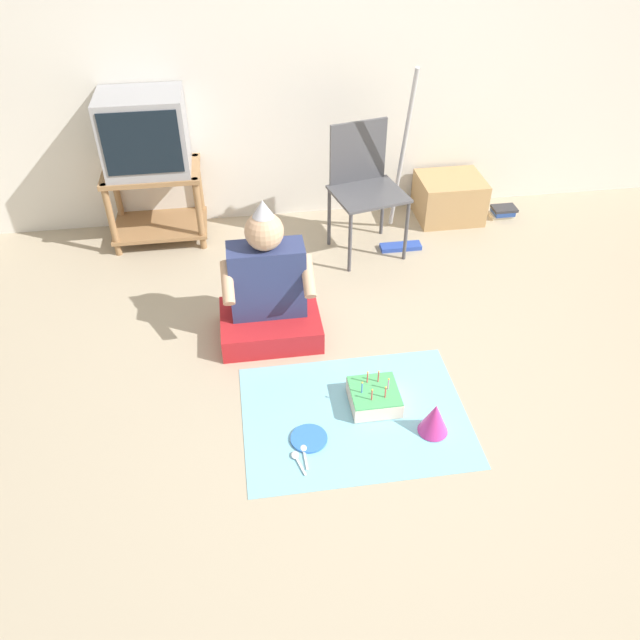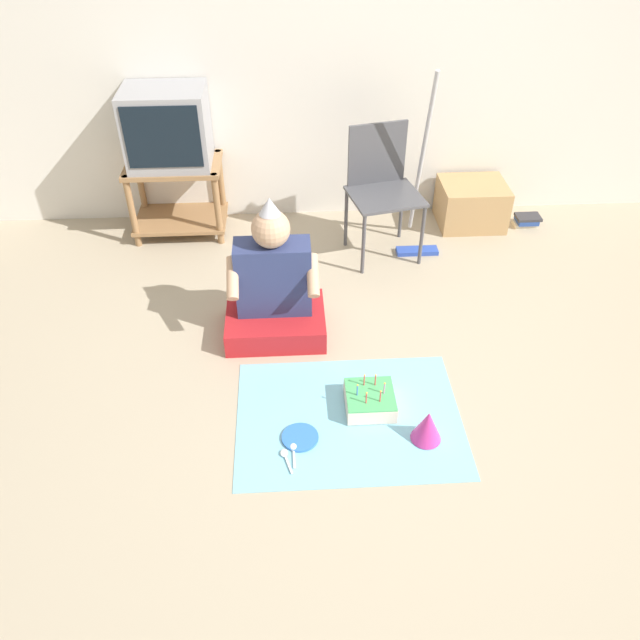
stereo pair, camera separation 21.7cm
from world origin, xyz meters
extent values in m
plane|color=tan|center=(0.00, 0.00, 0.00)|extent=(16.00, 16.00, 0.00)
cube|color=silver|center=(0.00, 2.21, 1.27)|extent=(6.40, 0.06, 2.55)
cube|color=#997047|center=(-1.24, 1.96, 0.50)|extent=(0.63, 0.43, 0.03)
cube|color=#997047|center=(-1.24, 1.96, 0.09)|extent=(0.63, 0.43, 0.02)
cylinder|color=#997047|center=(-1.53, 1.78, 0.26)|extent=(0.04, 0.04, 0.52)
cylinder|color=#997047|center=(-0.96, 1.78, 0.26)|extent=(0.04, 0.04, 0.52)
cylinder|color=#997047|center=(-1.53, 2.15, 0.26)|extent=(0.04, 0.04, 0.52)
cylinder|color=#997047|center=(-0.96, 2.15, 0.26)|extent=(0.04, 0.04, 0.52)
cube|color=#99999E|center=(-1.24, 1.97, 0.76)|extent=(0.53, 0.41, 0.49)
cube|color=black|center=(-1.24, 1.76, 0.78)|extent=(0.47, 0.01, 0.39)
cube|color=#4C4C51|center=(0.14, 1.57, 0.43)|extent=(0.52, 0.48, 0.02)
cube|color=#4C4C51|center=(0.09, 1.75, 0.64)|extent=(0.38, 0.10, 0.41)
cylinder|color=#4C4C51|center=(-0.02, 1.35, 0.22)|extent=(0.02, 0.02, 0.43)
cylinder|color=#4C4C51|center=(0.37, 1.44, 0.22)|extent=(0.02, 0.02, 0.43)
cylinder|color=#4C4C51|center=(-0.10, 1.70, 0.22)|extent=(0.02, 0.02, 0.43)
cylinder|color=#4C4C51|center=(0.29, 1.79, 0.22)|extent=(0.02, 0.02, 0.43)
cube|color=tan|center=(0.83, 1.95, 0.15)|extent=(0.46, 0.39, 0.31)
cube|color=#2D4CB2|center=(0.38, 1.57, 0.01)|extent=(0.28, 0.09, 0.03)
cylinder|color=#B7B7BC|center=(0.38, 1.72, 0.62)|extent=(0.03, 0.33, 1.19)
cube|color=beige|center=(1.23, 1.89, 0.01)|extent=(0.17, 0.10, 0.03)
cube|color=#284793|center=(1.24, 1.89, 0.04)|extent=(0.15, 0.13, 0.03)
cube|color=#333338|center=(1.24, 1.89, 0.07)|extent=(0.17, 0.12, 0.02)
cube|color=red|center=(-0.58, 0.78, 0.07)|extent=(0.56, 0.43, 0.14)
cube|color=navy|center=(-0.58, 0.83, 0.35)|extent=(0.41, 0.18, 0.42)
sphere|color=tan|center=(-0.58, 0.83, 0.66)|extent=(0.20, 0.20, 0.20)
cone|color=silver|center=(-0.58, 0.83, 0.79)|extent=(0.11, 0.11, 0.09)
cylinder|color=tan|center=(-0.79, 0.73, 0.42)|extent=(0.06, 0.23, 0.19)
cylinder|color=tan|center=(-0.37, 0.73, 0.42)|extent=(0.06, 0.23, 0.19)
cube|color=#7FC6E0|center=(-0.23, 0.10, 0.00)|extent=(1.10, 0.83, 0.01)
cube|color=#F4E0C6|center=(-0.12, 0.16, 0.05)|extent=(0.24, 0.24, 0.08)
cube|color=#4CB266|center=(-0.12, 0.16, 0.09)|extent=(0.24, 0.24, 0.01)
cylinder|color=#E58CCC|center=(-0.05, 0.16, 0.12)|extent=(0.01, 0.01, 0.07)
sphere|color=#FFCC4C|center=(-0.05, 0.16, 0.16)|extent=(0.01, 0.01, 0.01)
cylinder|color=#EA4C4C|center=(-0.09, 0.22, 0.12)|extent=(0.01, 0.01, 0.07)
sphere|color=#FFCC4C|center=(-0.09, 0.22, 0.16)|extent=(0.01, 0.01, 0.01)
cylinder|color=#EA4C4C|center=(-0.14, 0.22, 0.12)|extent=(0.01, 0.01, 0.07)
sphere|color=#FFCC4C|center=(-0.14, 0.22, 0.16)|extent=(0.01, 0.01, 0.01)
cylinder|color=#4C7FE5|center=(-0.18, 0.16, 0.12)|extent=(0.01, 0.01, 0.07)
sphere|color=#FFCC4C|center=(-0.18, 0.16, 0.16)|extent=(0.01, 0.01, 0.01)
cylinder|color=#EA4C4C|center=(-0.14, 0.10, 0.12)|extent=(0.01, 0.01, 0.07)
sphere|color=#FFCC4C|center=(-0.14, 0.10, 0.16)|extent=(0.01, 0.01, 0.01)
cylinder|color=#EA4C4C|center=(-0.08, 0.11, 0.12)|extent=(0.01, 0.01, 0.07)
sphere|color=#FFCC4C|center=(-0.08, 0.11, 0.16)|extent=(0.01, 0.01, 0.01)
cone|color=#CC338C|center=(0.13, -0.06, 0.09)|extent=(0.15, 0.15, 0.17)
cylinder|color=blue|center=(-0.47, -0.02, 0.01)|extent=(0.18, 0.18, 0.01)
ellipsoid|color=white|center=(-0.50, -0.08, 0.01)|extent=(0.04, 0.05, 0.01)
cube|color=white|center=(-0.50, -0.15, 0.01)|extent=(0.01, 0.10, 0.01)
ellipsoid|color=white|center=(-0.55, -0.11, 0.01)|extent=(0.04, 0.05, 0.01)
cube|color=white|center=(-0.53, -0.18, 0.01)|extent=(0.04, 0.10, 0.01)
camera|label=1|loc=(-0.71, -1.97, 2.30)|focal=35.00mm
camera|label=2|loc=(-0.49, -1.99, 2.30)|focal=35.00mm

